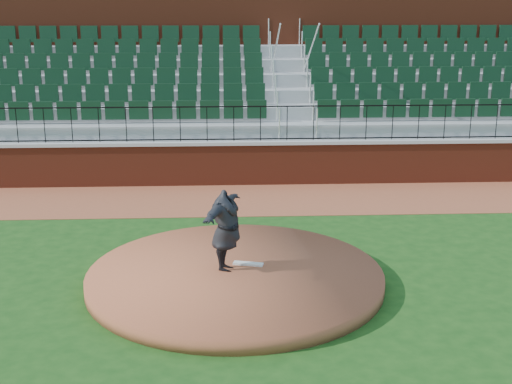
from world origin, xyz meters
TOP-DOWN VIEW (x-y plane):
  - ground at (0.00, 0.00)m, footprint 90.00×90.00m
  - warning_track at (0.00, 5.40)m, footprint 34.00×3.20m
  - field_wall at (0.00, 7.00)m, footprint 34.00×0.35m
  - wall_cap at (0.00, 7.00)m, footprint 34.00×0.45m
  - wall_railing at (0.00, 7.00)m, footprint 34.00×0.05m
  - seating_stands at (0.00, 9.72)m, footprint 34.00×5.10m
  - concourse_wall at (0.00, 12.52)m, footprint 34.00×0.50m
  - pitchers_mound at (-0.49, -0.37)m, footprint 5.69×5.69m
  - pitching_rubber at (-0.23, -0.04)m, footprint 0.61×0.29m
  - pitcher at (-0.66, -0.27)m, footprint 1.08×2.04m

SIDE VIEW (x-z plane):
  - ground at x=0.00m, z-range 0.00..0.00m
  - warning_track at x=0.00m, z-range 0.00..0.01m
  - pitchers_mound at x=-0.49m, z-range 0.00..0.25m
  - pitching_rubber at x=-0.23m, z-range 0.25..0.29m
  - field_wall at x=0.00m, z-range 0.00..1.20m
  - pitcher at x=-0.66m, z-range 0.25..1.85m
  - wall_cap at x=0.00m, z-range 1.20..1.30m
  - wall_railing at x=0.00m, z-range 1.30..2.30m
  - seating_stands at x=0.00m, z-range 0.00..4.60m
  - concourse_wall at x=0.00m, z-range 0.00..5.50m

